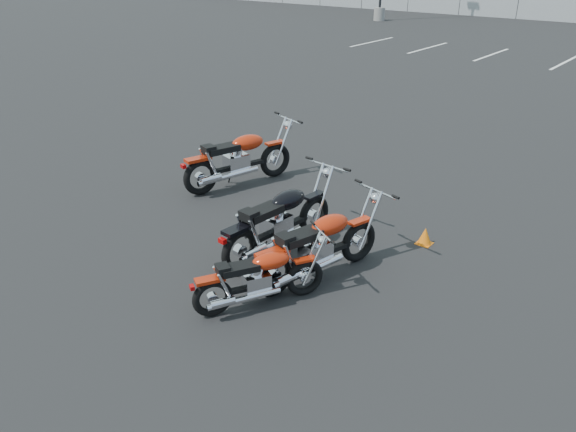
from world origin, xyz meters
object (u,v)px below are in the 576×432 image
Objects in this scene: motorcycle_front_red at (239,159)px; motorcycle_rear_red at (319,246)px; motorcycle_third_red at (259,278)px; motorcycle_second_black at (279,221)px.

motorcycle_rear_red is (3.17, -1.79, -0.04)m from motorcycle_front_red.
motorcycle_third_red is 1.03m from motorcycle_rear_red.
motorcycle_second_black is 1.05× the size of motorcycle_rear_red.
motorcycle_third_red is (2.98, -2.80, -0.13)m from motorcycle_front_red.
motorcycle_front_red is 2.76m from motorcycle_second_black.
motorcycle_second_black reaches higher than motorcycle_rear_red.
motorcycle_second_black is at bearing 165.12° from motorcycle_rear_red.
motorcycle_third_red is at bearing -100.32° from motorcycle_rear_red.
motorcycle_front_red is 1.09× the size of motorcycle_rear_red.
motorcycle_front_red is at bearing 150.47° from motorcycle_rear_red.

